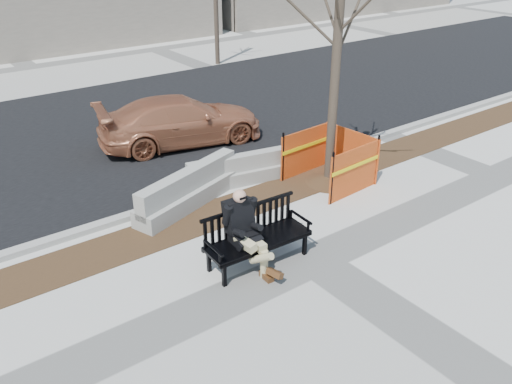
# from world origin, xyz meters

# --- Properties ---
(ground) EXTENTS (120.00, 120.00, 0.00)m
(ground) POSITION_xyz_m (0.00, 0.00, 0.00)
(ground) COLOR beige
(ground) RESTS_ON ground
(mulch_strip) EXTENTS (40.00, 1.20, 0.02)m
(mulch_strip) POSITION_xyz_m (0.00, 2.60, 0.00)
(mulch_strip) COLOR #47301C
(mulch_strip) RESTS_ON ground
(asphalt_street) EXTENTS (60.00, 10.40, 0.01)m
(asphalt_street) POSITION_xyz_m (0.00, 8.80, 0.00)
(asphalt_street) COLOR black
(asphalt_street) RESTS_ON ground
(curb) EXTENTS (60.00, 0.25, 0.12)m
(curb) POSITION_xyz_m (0.00, 3.55, 0.06)
(curb) COLOR #9E9B93
(curb) RESTS_ON ground
(bench) EXTENTS (2.10, 0.83, 1.10)m
(bench) POSITION_xyz_m (-0.90, 0.55, 0.00)
(bench) COLOR black
(bench) RESTS_ON ground
(seated_man) EXTENTS (0.70, 1.12, 1.53)m
(seated_man) POSITION_xyz_m (-1.18, 0.62, 0.00)
(seated_man) COLOR black
(seated_man) RESTS_ON ground
(tree_fence) EXTENTS (2.72, 2.72, 6.35)m
(tree_fence) POSITION_xyz_m (2.55, 2.29, 0.00)
(tree_fence) COLOR #F95E23
(tree_fence) RESTS_ON ground
(sedan) EXTENTS (4.95, 2.80, 1.35)m
(sedan) POSITION_xyz_m (0.99, 6.73, 0.00)
(sedan) COLOR #A76141
(sedan) RESTS_ON ground
(jersey_barrier_left) EXTENTS (3.04, 1.54, 0.86)m
(jersey_barrier_left) POSITION_xyz_m (-0.77, 3.32, 0.00)
(jersey_barrier_left) COLOR #9B9991
(jersey_barrier_left) RESTS_ON ground
(jersey_barrier_right) EXTENTS (2.62, 1.00, 0.74)m
(jersey_barrier_right) POSITION_xyz_m (0.76, 3.58, 0.00)
(jersey_barrier_right) COLOR #99968F
(jersey_barrier_right) RESTS_ON ground
(far_tree_right) EXTENTS (2.59, 2.59, 5.97)m
(far_tree_right) POSITION_xyz_m (7.04, 14.19, 0.00)
(far_tree_right) COLOR #4A3B2F
(far_tree_right) RESTS_ON ground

